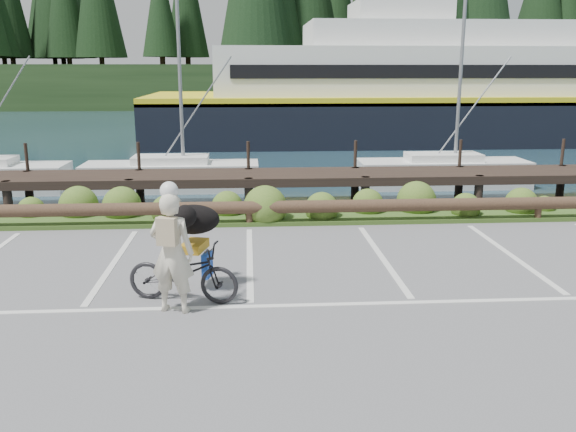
# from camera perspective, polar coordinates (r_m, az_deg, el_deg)

# --- Properties ---
(ground) EXTENTS (72.00, 72.00, 0.00)m
(ground) POSITION_cam_1_polar(r_m,az_deg,el_deg) (10.02, -3.54, -7.61)
(ground) COLOR #5B5B5E
(harbor_backdrop) EXTENTS (170.00, 160.00, 30.00)m
(harbor_backdrop) POSITION_cam_1_polar(r_m,az_deg,el_deg) (87.88, -3.56, 11.33)
(harbor_backdrop) COLOR #182F3B
(harbor_backdrop) RESTS_ON ground
(vegetation_strip) EXTENTS (34.00, 1.60, 0.10)m
(vegetation_strip) POSITION_cam_1_polar(r_m,az_deg,el_deg) (15.07, -3.66, -0.09)
(vegetation_strip) COLOR #3D5B21
(vegetation_strip) RESTS_ON ground
(log_rail) EXTENTS (32.00, 0.30, 0.60)m
(log_rail) POSITION_cam_1_polar(r_m,az_deg,el_deg) (14.40, -3.64, -0.94)
(log_rail) COLOR #443021
(log_rail) RESTS_ON ground
(bicycle) EXTENTS (1.91, 1.06, 0.95)m
(bicycle) POSITION_cam_1_polar(r_m,az_deg,el_deg) (9.84, -9.80, -5.23)
(bicycle) COLOR black
(bicycle) RESTS_ON ground
(cyclist) EXTENTS (0.77, 0.60, 1.87)m
(cyclist) POSITION_cam_1_polar(r_m,az_deg,el_deg) (9.33, -10.80, -3.40)
(cyclist) COLOR beige
(cyclist) RESTS_ON ground
(dog) EXTENTS (0.62, 0.94, 0.50)m
(dog) POSITION_cam_1_polar(r_m,az_deg,el_deg) (10.16, -8.84, -0.32)
(dog) COLOR black
(dog) RESTS_ON bicycle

